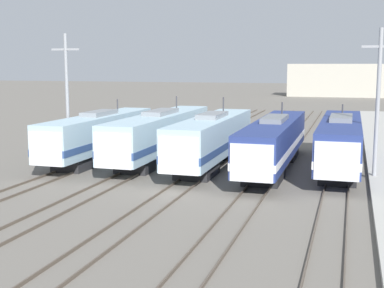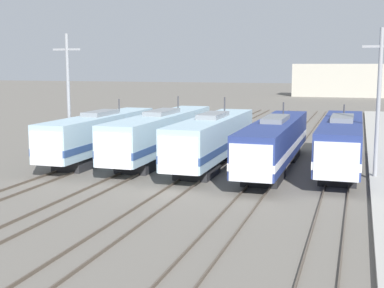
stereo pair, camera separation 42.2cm
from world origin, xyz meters
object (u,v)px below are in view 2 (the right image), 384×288
(locomotive_center_right, at_px, (274,143))
(locomotive_far_left, at_px, (98,135))
(catenary_tower_left, at_px, (68,95))
(locomotive_center_left, at_px, (160,135))
(locomotive_far_right, at_px, (341,143))
(catenary_tower_right, at_px, (379,101))
(locomotive_center, at_px, (211,140))

(locomotive_center_right, bearing_deg, locomotive_far_left, -178.27)
(catenary_tower_left, bearing_deg, locomotive_center_left, 23.82)
(locomotive_far_right, xyz_separation_m, catenary_tower_right, (2.35, -2.73, 3.28))
(catenary_tower_right, bearing_deg, catenary_tower_left, 180.00)
(locomotive_far_left, distance_m, locomotive_center_right, 14.24)
(locomotive_center_right, xyz_separation_m, catenary_tower_left, (-16.10, -1.65, 3.32))
(locomotive_center_right, distance_m, catenary_tower_right, 8.01)
(locomotive_center_right, height_order, catenary_tower_left, catenary_tower_left)
(locomotive_center, height_order, catenary_tower_left, catenary_tower_left)
(locomotive_far_right, bearing_deg, locomotive_center_right, -167.15)
(locomotive_center, xyz_separation_m, catenary_tower_left, (-11.36, -1.29, 3.24))
(locomotive_center, bearing_deg, locomotive_far_right, 8.63)
(locomotive_center_left, xyz_separation_m, locomotive_center, (4.74, -1.62, 0.00))
(locomotive_far_left, bearing_deg, locomotive_center, 0.43)
(locomotive_far_left, distance_m, locomotive_far_right, 19.03)
(locomotive_center_right, relative_size, catenary_tower_left, 1.86)
(locomotive_far_left, bearing_deg, catenary_tower_right, -3.28)
(locomotive_center, distance_m, locomotive_far_right, 9.59)
(locomotive_far_left, height_order, locomotive_center_left, locomotive_center_left)
(locomotive_far_right, relative_size, catenary_tower_left, 1.73)
(catenary_tower_left, relative_size, catenary_tower_right, 1.00)
(catenary_tower_left, bearing_deg, locomotive_far_left, 33.20)
(locomotive_center, bearing_deg, catenary_tower_right, -6.24)
(locomotive_center_left, xyz_separation_m, locomotive_far_right, (14.23, -0.18, -0.03))
(locomotive_center_left, bearing_deg, locomotive_center_right, -7.60)
(locomotive_far_left, xyz_separation_m, locomotive_center, (9.49, 0.07, 0.03))
(locomotive_center_left, distance_m, catenary_tower_left, 7.92)
(locomotive_center_left, bearing_deg, catenary_tower_right, -9.98)
(locomotive_center_right, xyz_separation_m, locomotive_far_right, (4.74, 1.08, 0.04))
(locomotive_far_right, height_order, catenary_tower_left, catenary_tower_left)
(locomotive_center_left, relative_size, locomotive_center, 1.12)
(locomotive_far_right, xyz_separation_m, catenary_tower_left, (-20.84, -2.73, 3.28))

